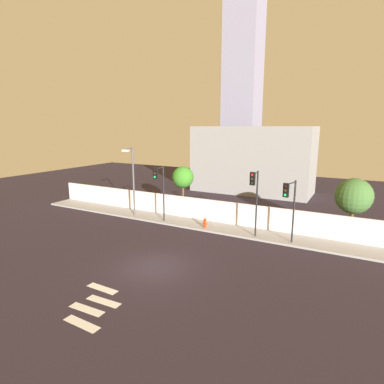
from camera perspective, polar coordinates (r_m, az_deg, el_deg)
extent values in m
plane|color=#281F28|center=(18.84, -6.91, -13.38)|extent=(80.00, 80.00, 0.00)
cube|color=#959595|center=(25.44, 3.91, -6.35)|extent=(36.00, 2.40, 0.15)
cube|color=silver|center=(26.29, 5.12, -3.55)|extent=(36.00, 0.18, 1.80)
cube|color=silver|center=(14.80, -19.37, -21.58)|extent=(1.81, 0.50, 0.01)
cube|color=silver|center=(15.67, -18.55, -19.50)|extent=(1.81, 0.49, 0.01)
cube|color=silver|center=(16.05, -15.73, -18.52)|extent=(1.81, 0.50, 0.01)
cube|color=silver|center=(17.13, -15.93, -16.46)|extent=(1.81, 0.47, 0.01)
cylinder|color=black|center=(22.94, 11.61, -2.16)|extent=(0.12, 0.12, 4.80)
cylinder|color=black|center=(22.14, 11.41, 3.41)|extent=(0.19, 0.81, 0.08)
cube|color=black|center=(21.84, 10.92, 2.39)|extent=(0.36, 0.25, 0.90)
sphere|color=red|center=(21.69, 10.81, 3.05)|extent=(0.18, 0.18, 0.18)
sphere|color=#33260A|center=(21.73, 10.78, 2.32)|extent=(0.18, 0.18, 0.18)
sphere|color=black|center=(21.78, 10.75, 1.59)|extent=(0.18, 0.18, 0.18)
cylinder|color=black|center=(22.41, 17.93, -3.44)|extent=(0.12, 0.12, 4.33)
cylinder|color=black|center=(21.33, 17.52, 1.52)|extent=(0.38, 1.41, 0.08)
cube|color=black|center=(20.75, 16.67, 0.31)|extent=(0.37, 0.27, 0.90)
sphere|color=black|center=(20.59, 16.57, 1.00)|extent=(0.18, 0.18, 0.18)
sphere|color=#33260A|center=(20.64, 16.53, 0.24)|extent=(0.18, 0.18, 0.18)
sphere|color=#19F24C|center=(20.70, 16.48, -0.52)|extent=(0.18, 0.18, 0.18)
cylinder|color=black|center=(26.30, -5.16, -0.33)|extent=(0.12, 0.12, 4.66)
cylinder|color=black|center=(25.45, -5.94, 4.35)|extent=(0.09, 1.13, 0.08)
cube|color=black|center=(25.04, -6.64, 3.40)|extent=(0.34, 0.20, 0.90)
sphere|color=black|center=(24.90, -6.82, 3.98)|extent=(0.18, 0.18, 0.18)
sphere|color=#33260A|center=(24.94, -6.80, 3.34)|extent=(0.18, 0.18, 0.18)
sphere|color=#19F24C|center=(24.99, -6.78, 2.71)|extent=(0.18, 0.18, 0.18)
cylinder|color=#4C4C51|center=(28.26, -10.55, 1.79)|extent=(0.16, 0.16, 6.04)
cylinder|color=#4C4C51|center=(27.26, -11.35, 7.69)|extent=(0.49, 1.38, 0.10)
cube|color=beige|center=(26.63, -11.95, 7.36)|extent=(0.64, 0.40, 0.16)
cylinder|color=red|center=(24.93, 2.36, -5.80)|extent=(0.24, 0.24, 0.61)
sphere|color=red|center=(24.82, 2.37, -5.05)|extent=(0.26, 0.26, 0.26)
cylinder|color=red|center=(24.99, 2.01, -5.68)|extent=(0.10, 0.09, 0.09)
cylinder|color=red|center=(24.85, 2.72, -5.79)|extent=(0.10, 0.09, 0.09)
cylinder|color=brown|center=(29.23, -1.63, -1.14)|extent=(0.20, 0.20, 2.88)
sphere|color=#357B21|center=(28.85, -1.65, 2.71)|extent=(1.98, 1.98, 1.98)
cylinder|color=brown|center=(25.52, 26.87, -4.88)|extent=(0.23, 0.23, 2.45)
sphere|color=#3C652E|center=(25.08, 27.28, -0.65)|extent=(2.55, 2.55, 2.55)
cube|color=gray|center=(39.34, 10.90, 5.78)|extent=(14.18, 6.00, 8.00)
cube|color=gray|center=(52.87, 9.17, 19.24)|extent=(5.24, 5.00, 29.91)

